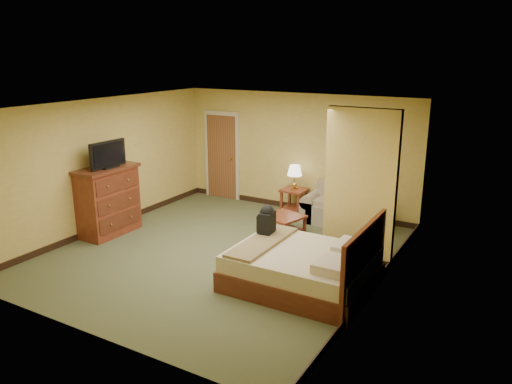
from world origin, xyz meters
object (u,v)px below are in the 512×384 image
Objects in this scene: coffee_table at (284,222)px; bed at (305,268)px; dresser at (108,200)px; loveseat at (343,211)px.

bed is (1.25, -1.74, 0.01)m from coffee_table.
coffee_table is 3.43m from dresser.
loveseat is 1.46m from coffee_table.
dresser is at bearing -153.25° from coffee_table.
coffee_table is at bearing 26.75° from dresser.
dresser reaches higher than bed.
loveseat is at bearing 100.00° from bed.
coffee_table is 0.61× the size of dresser.
bed is (4.29, -0.21, -0.36)m from dresser.
loveseat is 1.98× the size of coffee_table.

